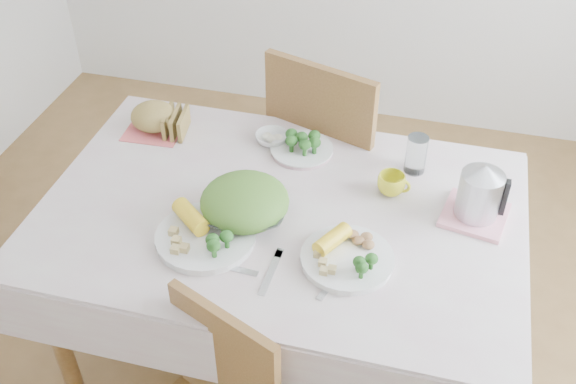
% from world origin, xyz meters
% --- Properties ---
extents(floor, '(3.60, 3.60, 0.00)m').
position_xyz_m(floor, '(0.00, 0.00, 0.00)').
color(floor, brown).
rests_on(floor, ground).
extents(dining_table, '(1.40, 0.90, 0.75)m').
position_xyz_m(dining_table, '(0.00, 0.00, 0.38)').
color(dining_table, brown).
rests_on(dining_table, floor).
extents(tablecloth, '(1.50, 1.00, 0.01)m').
position_xyz_m(tablecloth, '(0.00, 0.00, 0.76)').
color(tablecloth, beige).
rests_on(tablecloth, dining_table).
extents(chair_far, '(0.58, 0.58, 1.02)m').
position_xyz_m(chair_far, '(0.09, 0.66, 0.47)').
color(chair_far, brown).
rests_on(chair_far, floor).
extents(salad_bowl, '(0.31, 0.31, 0.06)m').
position_xyz_m(salad_bowl, '(-0.09, -0.06, 0.79)').
color(salad_bowl, white).
rests_on(salad_bowl, tablecloth).
extents(dinner_plate_left, '(0.41, 0.41, 0.02)m').
position_xyz_m(dinner_plate_left, '(-0.18, -0.19, 0.77)').
color(dinner_plate_left, white).
rests_on(dinner_plate_left, tablecloth).
extents(dinner_plate_right, '(0.38, 0.38, 0.02)m').
position_xyz_m(dinner_plate_right, '(0.25, -0.17, 0.77)').
color(dinner_plate_right, white).
rests_on(dinner_plate_right, tablecloth).
extents(broccoli_plate, '(0.26, 0.26, 0.02)m').
position_xyz_m(broccoli_plate, '(-0.01, 0.31, 0.77)').
color(broccoli_plate, beige).
rests_on(broccoli_plate, tablecloth).
extents(napkin, '(0.21, 0.21, 0.00)m').
position_xyz_m(napkin, '(-0.56, 0.31, 0.76)').
color(napkin, '#DB5B5D').
rests_on(napkin, tablecloth).
extents(bread_loaf, '(0.20, 0.19, 0.10)m').
position_xyz_m(bread_loaf, '(-0.56, 0.31, 0.82)').
color(bread_loaf, olive).
rests_on(bread_loaf, napkin).
extents(fruit_bowl, '(0.15, 0.15, 0.04)m').
position_xyz_m(fruit_bowl, '(-0.12, 0.34, 0.78)').
color(fruit_bowl, white).
rests_on(fruit_bowl, tablecloth).
extents(yellow_mug, '(0.10, 0.10, 0.07)m').
position_xyz_m(yellow_mug, '(0.32, 0.17, 0.80)').
color(yellow_mug, yellow).
rests_on(yellow_mug, tablecloth).
extents(glass_tumbler, '(0.07, 0.07, 0.13)m').
position_xyz_m(glass_tumbler, '(0.38, 0.31, 0.83)').
color(glass_tumbler, white).
rests_on(glass_tumbler, tablecloth).
extents(pink_tray, '(0.22, 0.22, 0.02)m').
position_xyz_m(pink_tray, '(0.59, 0.12, 0.77)').
color(pink_tray, pink).
rests_on(pink_tray, tablecloth).
extents(electric_kettle, '(0.15, 0.15, 0.18)m').
position_xyz_m(electric_kettle, '(0.59, 0.12, 0.88)').
color(electric_kettle, '#B2B5BA').
rests_on(electric_kettle, pink_tray).
extents(fork_left, '(0.03, 0.18, 0.00)m').
position_xyz_m(fork_left, '(0.05, -0.27, 0.76)').
color(fork_left, silver).
rests_on(fork_left, tablecloth).
extents(fork_right, '(0.07, 0.16, 0.00)m').
position_xyz_m(fork_right, '(0.22, -0.26, 0.76)').
color(fork_right, silver).
rests_on(fork_right, tablecloth).
extents(knife, '(0.18, 0.03, 0.00)m').
position_xyz_m(knife, '(-0.08, -0.28, 0.76)').
color(knife, silver).
rests_on(knife, tablecloth).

